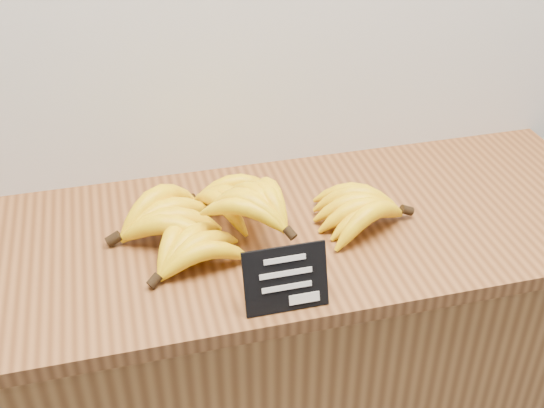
{
  "coord_description": "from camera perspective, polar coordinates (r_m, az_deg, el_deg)",
  "views": [
    {
      "loc": [
        -0.11,
        1.69,
        1.72
      ],
      "look_at": [
        0.14,
        2.7,
        1.02
      ],
      "focal_mm": 45.0,
      "sensor_mm": 36.0,
      "label": 1
    }
  ],
  "objects": [
    {
      "name": "counter",
      "position": [
        1.68,
        -0.44,
        -15.44
      ],
      "size": [
        1.5,
        0.5,
        0.9
      ],
      "primitive_type": "cube",
      "color": "#915E2E",
      "rests_on": "ground"
    },
    {
      "name": "counter_top",
      "position": [
        1.36,
        -0.52,
        -2.54
      ],
      "size": [
        1.48,
        0.54,
        0.03
      ],
      "primitive_type": "cube",
      "color": "brown",
      "rests_on": "counter"
    },
    {
      "name": "chalkboard_sign",
      "position": [
        1.14,
        1.17,
        -6.31
      ],
      "size": [
        0.14,
        0.04,
        0.11
      ],
      "primitive_type": "cube",
      "rotation": [
        -0.32,
        0.0,
        0.0
      ],
      "color": "black",
      "rests_on": "counter_top"
    },
    {
      "name": "banana_pile",
      "position": [
        1.32,
        -3.17,
        -0.84
      ],
      "size": [
        0.59,
        0.35,
        0.12
      ],
      "color": "yellow",
      "rests_on": "counter_top"
    }
  ]
}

